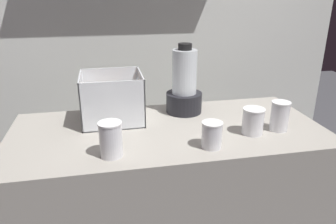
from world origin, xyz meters
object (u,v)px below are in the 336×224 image
(juice_cup_pomegranate_left, at_px, (212,136))
(juice_cup_pomegranate_middle, at_px, (253,123))
(carrot_display_bin, at_px, (113,106))
(blender_pitcher, at_px, (184,87))
(juice_cup_carrot_far_left, at_px, (111,142))
(juice_cup_beet_right, at_px, (279,118))

(juice_cup_pomegranate_left, xyz_separation_m, juice_cup_pomegranate_middle, (0.22, 0.09, 0.00))
(carrot_display_bin, relative_size, blender_pitcher, 0.81)
(carrot_display_bin, bearing_deg, juice_cup_pomegranate_middle, -25.37)
(juice_cup_pomegranate_middle, bearing_deg, blender_pitcher, 125.66)
(juice_cup_carrot_far_left, relative_size, juice_cup_pomegranate_middle, 1.18)
(juice_cup_pomegranate_middle, bearing_deg, carrot_display_bin, 154.63)
(carrot_display_bin, height_order, juice_cup_pomegranate_middle, carrot_display_bin)
(carrot_display_bin, relative_size, juice_cup_pomegranate_left, 2.63)
(carrot_display_bin, height_order, juice_cup_carrot_far_left, carrot_display_bin)
(carrot_display_bin, distance_m, juice_cup_beet_right, 0.76)
(juice_cup_carrot_far_left, relative_size, juice_cup_pomegranate_left, 1.27)
(juice_cup_pomegranate_left, distance_m, juice_cup_pomegranate_middle, 0.23)
(carrot_display_bin, relative_size, juice_cup_beet_right, 2.13)
(blender_pitcher, distance_m, juice_cup_beet_right, 0.47)
(blender_pitcher, relative_size, juice_cup_pomegranate_left, 3.24)
(juice_cup_carrot_far_left, distance_m, juice_cup_pomegranate_middle, 0.61)
(blender_pitcher, xyz_separation_m, juice_cup_pomegranate_left, (0.01, -0.40, -0.08))
(juice_cup_beet_right, bearing_deg, juice_cup_pomegranate_left, -163.75)
(blender_pitcher, relative_size, juice_cup_pomegranate_middle, 3.02)
(juice_cup_carrot_far_left, height_order, juice_cup_pomegranate_middle, juice_cup_carrot_far_left)
(juice_cup_pomegranate_left, relative_size, juice_cup_beet_right, 0.81)
(juice_cup_pomegranate_left, bearing_deg, carrot_display_bin, 135.11)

